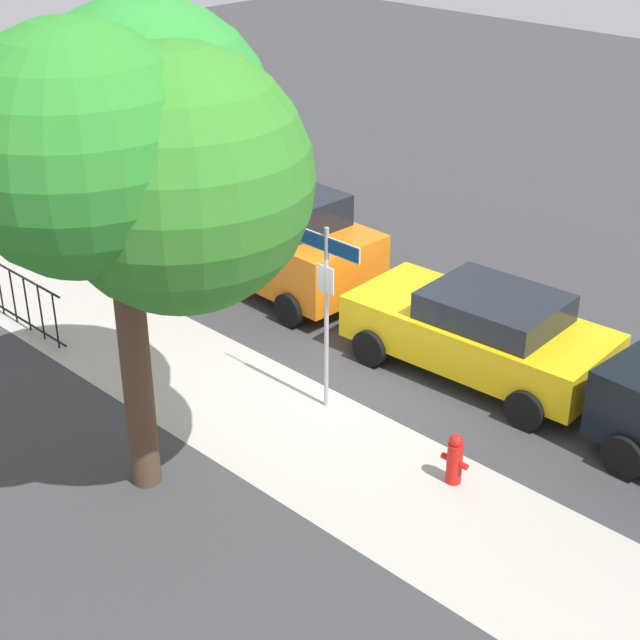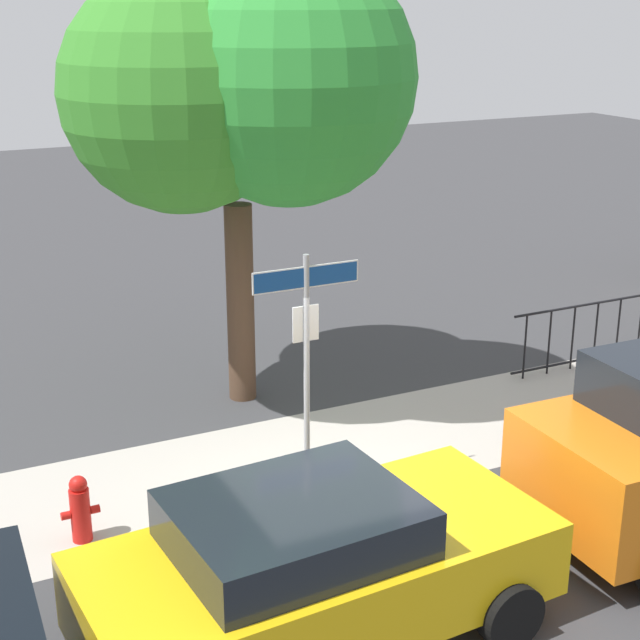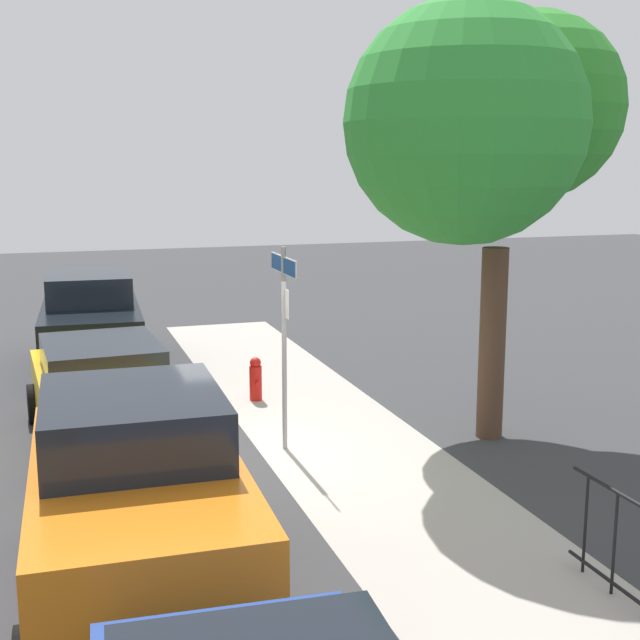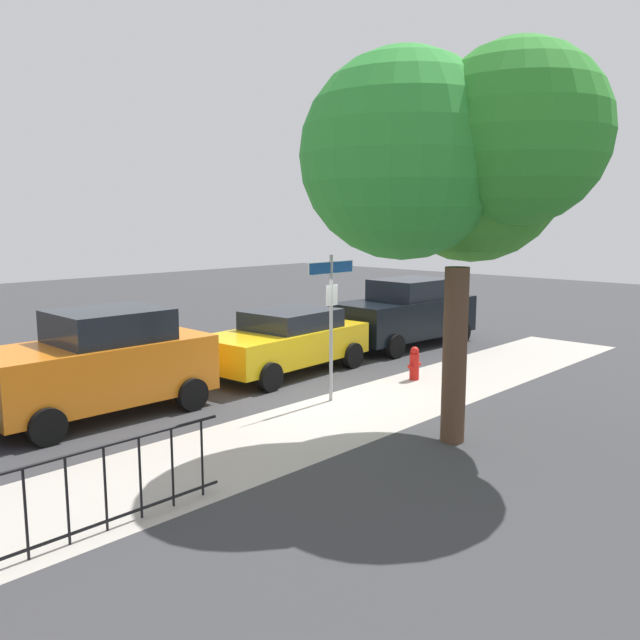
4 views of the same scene
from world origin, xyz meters
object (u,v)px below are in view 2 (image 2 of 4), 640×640
(street_sign, at_px, (306,332))
(shade_tree, at_px, (225,76))
(car_yellow, at_px, (315,566))
(fire_hydrant, at_px, (80,509))

(street_sign, relative_size, shade_tree, 0.47)
(shade_tree, height_order, car_yellow, shade_tree)
(street_sign, bearing_deg, car_yellow, -113.80)
(street_sign, relative_size, fire_hydrant, 3.83)
(shade_tree, bearing_deg, street_sign, -94.18)
(shade_tree, xyz_separation_m, fire_hydrant, (-2.86, -2.71, -4.31))
(street_sign, height_order, fire_hydrant, street_sign)
(car_yellow, bearing_deg, street_sign, 62.71)
(shade_tree, bearing_deg, fire_hydrant, -136.48)
(fire_hydrant, bearing_deg, shade_tree, 43.52)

